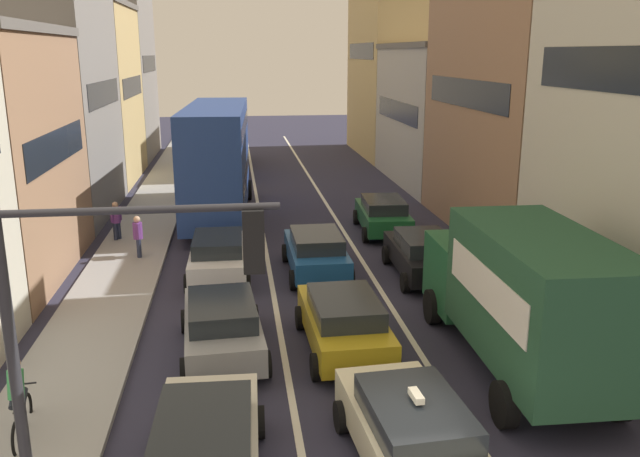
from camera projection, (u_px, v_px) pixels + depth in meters
sidewalk_left at (148, 220)px, 29.19m from camera, size 2.60×64.00×0.14m
lane_stripe_left at (260, 218)px, 29.83m from camera, size 0.16×60.00×0.01m
lane_stripe_right at (334, 216)px, 30.26m from camera, size 0.16×60.00×0.01m
building_row_left at (30, 100)px, 30.07m from camera, size 7.20×43.90×12.20m
building_row_right at (496, 83)px, 31.63m from camera, size 7.20×43.90×13.73m
traffic_light_pole at (110, 329)px, 8.57m from camera, size 3.58×0.38×5.50m
removalist_box_truck at (521, 292)px, 15.11m from camera, size 2.83×7.75×3.58m
taxi_centre_lane_front at (412, 432)px, 11.62m from camera, size 2.30×4.41×1.66m
sedan_left_lane_front at (205, 448)px, 11.15m from camera, size 2.17×4.35×1.49m
sedan_centre_lane_second at (344, 321)px, 16.42m from camera, size 2.15×4.34×1.49m
wagon_left_lane_second at (222, 324)px, 16.23m from camera, size 2.28×4.41×1.49m
hatchback_centre_lane_third at (316, 252)px, 22.16m from camera, size 2.08×4.31×1.49m
sedan_left_lane_third at (218, 255)px, 21.78m from camera, size 2.11×4.32×1.49m
sedan_right_lane_behind_truck at (423, 254)px, 21.90m from camera, size 2.14×4.34×1.49m
wagon_right_lane_far at (383, 214)px, 27.26m from camera, size 2.26×4.40×1.49m
bus_mid_queue_primary at (217, 156)px, 29.24m from camera, size 3.15×10.60×5.06m
bus_far_queue_secondary at (222, 142)px, 41.95m from camera, size 2.95×10.55×2.90m
cyclist_on_sidewalk at (19, 401)px, 12.56m from camera, size 0.50×1.73×1.72m
pedestrian_near_kerb at (116, 219)px, 25.81m from camera, size 0.38×0.44×1.66m
pedestrian_mid_sidewalk at (138, 235)px, 23.58m from camera, size 0.34×0.53×1.66m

